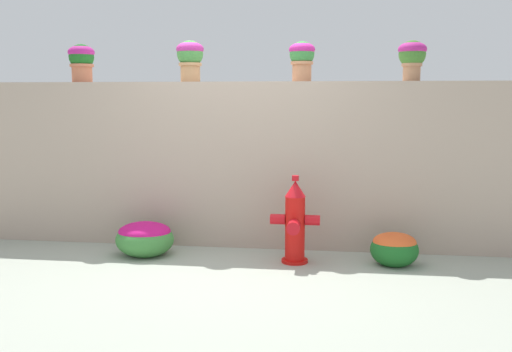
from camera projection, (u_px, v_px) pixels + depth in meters
name	position (u px, v px, depth m)	size (l,w,h in m)	color
ground_plane	(226.00, 267.00, 5.44)	(24.00, 24.00, 0.00)	#9AA192
stone_wall	(241.00, 164.00, 6.22)	(6.77, 0.41, 1.74)	tan
potted_plant_1	(82.00, 59.00, 6.31)	(0.28, 0.28, 0.41)	#BE6B4C
potted_plant_2	(190.00, 56.00, 6.14)	(0.29, 0.29, 0.44)	tan
potted_plant_3	(302.00, 57.00, 5.99)	(0.27, 0.27, 0.41)	#B57450
potted_plant_4	(412.00, 55.00, 5.83)	(0.29, 0.29, 0.41)	#AD7754
fire_hydrant	(295.00, 223.00, 5.54)	(0.47, 0.38, 0.85)	red
flower_bush_left	(145.00, 237.00, 5.83)	(0.59, 0.53, 0.36)	#3D823B
flower_bush_right	(394.00, 247.00, 5.48)	(0.45, 0.41, 0.33)	#1B5F23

